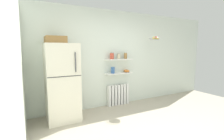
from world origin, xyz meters
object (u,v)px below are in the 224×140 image
vase (113,70)px  shelf_bowl (127,71)px  radiator (118,95)px  storage_jar_2 (126,56)px  storage_jar_1 (119,56)px  hanging_fruit_basket (155,38)px  storage_jar_0 (112,56)px  refrigerator (62,81)px

vase → shelf_bowl: vase is taller
radiator → shelf_bowl: bearing=-6.8°
storage_jar_2 → shelf_bowl: storage_jar_2 is taller
storage_jar_1 → shelf_bowl: storage_jar_1 is taller
vase → shelf_bowl: bearing=0.0°
radiator → vase: bearing=-170.9°
hanging_fruit_basket → storage_jar_2: bearing=162.3°
radiator → storage_jar_0: size_ratio=3.52×
refrigerator → radiator: bearing=9.7°
refrigerator → storage_jar_0: 1.48m
storage_jar_0 → hanging_fruit_basket: (1.23, -0.26, 0.48)m
radiator → shelf_bowl: size_ratio=3.81×
storage_jar_1 → vase: storage_jar_1 is taller
vase → shelf_bowl: 0.44m
radiator → storage_jar_2: bearing=-8.0°
radiator → hanging_fruit_basket: bearing=-15.7°
storage_jar_0 → storage_jar_2: size_ratio=1.03×
storage_jar_2 → refrigerator: bearing=-172.4°
storage_jar_0 → storage_jar_1: (0.21, 0.00, -0.01)m
storage_jar_2 → hanging_fruit_basket: bearing=-17.7°
radiator → vase: size_ratio=3.72×
storage_jar_1 → hanging_fruit_basket: bearing=-14.1°
radiator → shelf_bowl: (0.25, -0.03, 0.67)m
refrigerator → storage_jar_2: bearing=7.6°
refrigerator → storage_jar_1: (1.58, 0.24, 0.50)m
storage_jar_0 → storage_jar_1: size_ratio=1.13×
hanging_fruit_basket → vase: bearing=168.0°
refrigerator → storage_jar_0: (1.36, 0.24, 0.51)m
storage_jar_0 → hanging_fruit_basket: size_ratio=0.60×
storage_jar_0 → storage_jar_2: 0.43m
refrigerator → shelf_bowl: bearing=7.4°
storage_jar_0 → radiator: bearing=8.0°
storage_jar_2 → vase: (-0.40, 0.00, -0.38)m
storage_jar_0 → shelf_bowl: (0.47, 0.00, -0.43)m
storage_jar_1 → hanging_fruit_basket: 1.16m
refrigerator → vase: bearing=9.7°
refrigerator → shelf_bowl: (1.83, 0.24, 0.08)m
vase → storage_jar_0: bearing=180.0°
radiator → storage_jar_2: (0.21, -0.03, 1.10)m
storage_jar_1 → vase: size_ratio=0.93×
radiator → storage_jar_2: storage_jar_2 is taller
refrigerator → storage_jar_0: refrigerator is taller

